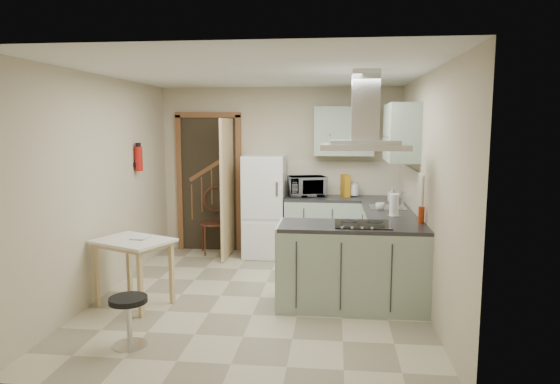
# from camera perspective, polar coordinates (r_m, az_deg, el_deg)

# --- Properties ---
(floor) EXTENTS (4.20, 4.20, 0.00)m
(floor) POSITION_cam_1_polar(r_m,az_deg,el_deg) (5.80, -2.29, -11.91)
(floor) COLOR #BEB593
(floor) RESTS_ON ground
(ceiling) EXTENTS (4.20, 4.20, 0.00)m
(ceiling) POSITION_cam_1_polar(r_m,az_deg,el_deg) (5.49, -2.43, 13.48)
(ceiling) COLOR silver
(ceiling) RESTS_ON back_wall
(back_wall) EXTENTS (3.60, 0.00, 3.60)m
(back_wall) POSITION_cam_1_polar(r_m,az_deg,el_deg) (7.58, 0.02, 2.45)
(back_wall) COLOR #BEB193
(back_wall) RESTS_ON floor
(left_wall) EXTENTS (0.00, 4.20, 4.20)m
(left_wall) POSITION_cam_1_polar(r_m,az_deg,el_deg) (6.04, -19.48, 0.64)
(left_wall) COLOR #BEB193
(left_wall) RESTS_ON floor
(right_wall) EXTENTS (0.00, 4.20, 4.20)m
(right_wall) POSITION_cam_1_polar(r_m,az_deg,el_deg) (5.53, 16.40, 0.15)
(right_wall) COLOR #BEB193
(right_wall) RESTS_ON floor
(doorway) EXTENTS (1.10, 0.12, 2.10)m
(doorway) POSITION_cam_1_polar(r_m,az_deg,el_deg) (7.77, -8.10, 1.02)
(doorway) COLOR brown
(doorway) RESTS_ON floor
(fridge) EXTENTS (0.60, 0.60, 1.50)m
(fridge) POSITION_cam_1_polar(r_m,az_deg,el_deg) (7.37, -1.78, -1.62)
(fridge) COLOR white
(fridge) RESTS_ON floor
(counter_back) EXTENTS (1.08, 0.60, 0.90)m
(counter_back) POSITION_cam_1_polar(r_m,az_deg,el_deg) (7.36, 4.89, -4.04)
(counter_back) COLOR #9EB2A0
(counter_back) RESTS_ON floor
(counter_right) EXTENTS (0.60, 1.95, 0.90)m
(counter_right) POSITION_cam_1_polar(r_m,az_deg,el_deg) (6.73, 11.95, -5.30)
(counter_right) COLOR #9EB2A0
(counter_right) RESTS_ON floor
(splashback) EXTENTS (1.68, 0.02, 0.50)m
(splashback) POSITION_cam_1_polar(r_m,az_deg,el_deg) (7.53, 7.29, 1.59)
(splashback) COLOR beige
(splashback) RESTS_ON counter_back
(wall_cabinet_back) EXTENTS (0.85, 0.35, 0.70)m
(wall_cabinet_back) POSITION_cam_1_polar(r_m,az_deg,el_deg) (7.33, 7.33, 6.91)
(wall_cabinet_back) COLOR #9EB2A0
(wall_cabinet_back) RESTS_ON back_wall
(wall_cabinet_right) EXTENTS (0.35, 0.90, 0.70)m
(wall_cabinet_right) POSITION_cam_1_polar(r_m,az_deg,el_deg) (6.30, 13.69, 6.61)
(wall_cabinet_right) COLOR #9EB2A0
(wall_cabinet_right) RESTS_ON right_wall
(peninsula) EXTENTS (1.55, 0.65, 0.90)m
(peninsula) POSITION_cam_1_polar(r_m,az_deg,el_deg) (5.44, 8.26, -8.37)
(peninsula) COLOR #9EB2A0
(peninsula) RESTS_ON floor
(hob) EXTENTS (0.58, 0.50, 0.01)m
(hob) POSITION_cam_1_polar(r_m,az_deg,el_deg) (5.33, 9.43, -3.66)
(hob) COLOR black
(hob) RESTS_ON peninsula
(extractor_hood) EXTENTS (0.90, 0.55, 0.10)m
(extractor_hood) POSITION_cam_1_polar(r_m,az_deg,el_deg) (5.23, 9.63, 5.10)
(extractor_hood) COLOR silver
(extractor_hood) RESTS_ON ceiling
(sink) EXTENTS (0.45, 0.40, 0.01)m
(sink) POSITION_cam_1_polar(r_m,az_deg,el_deg) (6.47, 12.21, -1.73)
(sink) COLOR silver
(sink) RESTS_ON counter_right
(fire_extinguisher) EXTENTS (0.10, 0.10, 0.32)m
(fire_extinguisher) POSITION_cam_1_polar(r_m,az_deg,el_deg) (6.82, -15.85, 3.67)
(fire_extinguisher) COLOR #B2140F
(fire_extinguisher) RESTS_ON left_wall
(drop_leaf_table) EXTENTS (0.94, 0.84, 0.72)m
(drop_leaf_table) POSITION_cam_1_polar(r_m,az_deg,el_deg) (5.69, -16.32, -8.80)
(drop_leaf_table) COLOR tan
(drop_leaf_table) RESTS_ON floor
(bentwood_chair) EXTENTS (0.53, 0.53, 0.91)m
(bentwood_chair) POSITION_cam_1_polar(r_m,az_deg,el_deg) (7.65, -7.54, -3.58)
(bentwood_chair) COLOR #472417
(bentwood_chair) RESTS_ON floor
(stool) EXTENTS (0.35, 0.35, 0.45)m
(stool) POSITION_cam_1_polar(r_m,az_deg,el_deg) (4.74, -16.87, -13.96)
(stool) COLOR black
(stool) RESTS_ON floor
(microwave) EXTENTS (0.60, 0.48, 0.29)m
(microwave) POSITION_cam_1_polar(r_m,az_deg,el_deg) (7.33, 3.08, 0.66)
(microwave) COLOR black
(microwave) RESTS_ON counter_back
(kettle) EXTENTS (0.16, 0.16, 0.20)m
(kettle) POSITION_cam_1_polar(r_m,az_deg,el_deg) (7.37, 8.48, 0.25)
(kettle) COLOR white
(kettle) RESTS_ON counter_back
(cereal_box) EXTENTS (0.14, 0.23, 0.32)m
(cereal_box) POSITION_cam_1_polar(r_m,az_deg,el_deg) (7.36, 7.48, 0.74)
(cereal_box) COLOR #C28716
(cereal_box) RESTS_ON counter_back
(soap_bottle) EXTENTS (0.12, 0.12, 0.19)m
(soap_bottle) POSITION_cam_1_polar(r_m,az_deg,el_deg) (7.02, 12.68, -0.24)
(soap_bottle) COLOR #A8A7B2
(soap_bottle) RESTS_ON counter_right
(paper_towel) EXTENTS (0.12, 0.12, 0.27)m
(paper_towel) POSITION_cam_1_polar(r_m,az_deg,el_deg) (5.87, 12.92, -1.42)
(paper_towel) COLOR white
(paper_towel) RESTS_ON counter_right
(cup) EXTENTS (0.15, 0.15, 0.09)m
(cup) POSITION_cam_1_polar(r_m,az_deg,el_deg) (6.27, 11.40, -1.63)
(cup) COLOR silver
(cup) RESTS_ON counter_right
(red_bottle) EXTENTS (0.07, 0.07, 0.18)m
(red_bottle) POSITION_cam_1_polar(r_m,az_deg,el_deg) (5.53, 15.85, -2.55)
(red_bottle) COLOR #AE330E
(red_bottle) RESTS_ON peninsula
(book) EXTENTS (0.17, 0.23, 0.10)m
(book) POSITION_cam_1_polar(r_m,az_deg,el_deg) (5.67, -16.40, -4.56)
(book) COLOR #A24736
(book) RESTS_ON drop_leaf_table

